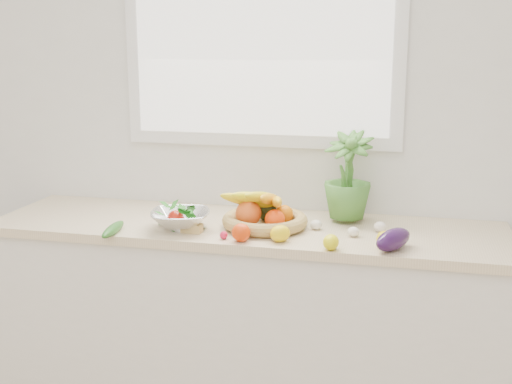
% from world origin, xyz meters
% --- Properties ---
extents(back_wall, '(4.50, 0.02, 2.70)m').
position_xyz_m(back_wall, '(0.00, 2.25, 1.35)').
color(back_wall, white).
rests_on(back_wall, ground).
extents(counter_cabinet, '(2.20, 0.58, 0.86)m').
position_xyz_m(counter_cabinet, '(0.00, 1.95, 0.43)').
color(counter_cabinet, silver).
rests_on(counter_cabinet, ground).
extents(countertop, '(2.24, 0.62, 0.04)m').
position_xyz_m(countertop, '(0.00, 1.95, 0.88)').
color(countertop, beige).
rests_on(countertop, counter_cabinet).
extents(window_frame, '(1.30, 0.03, 1.10)m').
position_xyz_m(window_frame, '(0.00, 2.23, 1.75)').
color(window_frame, white).
rests_on(window_frame, back_wall).
extents(window_pane, '(1.18, 0.01, 0.98)m').
position_xyz_m(window_pane, '(0.00, 2.21, 1.75)').
color(window_pane, white).
rests_on(window_pane, window_frame).
extents(orange_loose, '(0.09, 0.09, 0.07)m').
position_xyz_m(orange_loose, '(0.04, 1.69, 0.94)').
color(orange_loose, '#E33907').
rests_on(orange_loose, countertop).
extents(lemon_a, '(0.06, 0.08, 0.06)m').
position_xyz_m(lemon_a, '(0.41, 1.67, 0.93)').
color(lemon_a, yellow).
rests_on(lemon_a, countertop).
extents(lemon_b, '(0.11, 0.11, 0.07)m').
position_xyz_m(lemon_b, '(0.20, 1.73, 0.93)').
color(lemon_b, yellow).
rests_on(lemon_b, countertop).
extents(lemon_c, '(0.10, 0.10, 0.07)m').
position_xyz_m(lemon_c, '(0.61, 1.74, 0.93)').
color(lemon_c, yellow).
rests_on(lemon_c, countertop).
extents(apple, '(0.08, 0.08, 0.08)m').
position_xyz_m(apple, '(-0.28, 1.82, 0.94)').
color(apple, '#AF1A0E').
rests_on(apple, countertop).
extents(ginger, '(0.12, 0.05, 0.04)m').
position_xyz_m(ginger, '(-0.20, 1.77, 0.92)').
color(ginger, tan).
rests_on(ginger, countertop).
extents(garlic_a, '(0.07, 0.07, 0.04)m').
position_xyz_m(garlic_a, '(0.58, 1.96, 0.92)').
color(garlic_a, white).
rests_on(garlic_a, countertop).
extents(garlic_b, '(0.06, 0.06, 0.04)m').
position_xyz_m(garlic_b, '(0.31, 1.93, 0.92)').
color(garlic_b, beige).
rests_on(garlic_b, countertop).
extents(garlic_c, '(0.05, 0.05, 0.04)m').
position_xyz_m(garlic_c, '(0.47, 1.87, 0.92)').
color(garlic_c, white).
rests_on(garlic_c, countertop).
extents(eggplant, '(0.17, 0.22, 0.08)m').
position_xyz_m(eggplant, '(0.64, 1.73, 0.94)').
color(eggplant, '#2B103E').
rests_on(eggplant, countertop).
extents(cucumber, '(0.06, 0.23, 0.04)m').
position_xyz_m(cucumber, '(-0.50, 1.67, 0.92)').
color(cucumber, '#255B1B').
rests_on(cucumber, countertop).
extents(radish, '(0.04, 0.04, 0.03)m').
position_xyz_m(radish, '(-0.03, 1.71, 0.92)').
color(radish, red).
rests_on(radish, countertop).
extents(potted_herb, '(0.25, 0.25, 0.38)m').
position_xyz_m(potted_herb, '(0.42, 2.09, 1.11)').
color(potted_herb, '#427C2D').
rests_on(potted_herb, countertop).
extents(fruit_basket, '(0.48, 0.48, 0.19)m').
position_xyz_m(fruit_basket, '(0.09, 1.91, 0.95)').
color(fruit_basket, tan).
rests_on(fruit_basket, countertop).
extents(colander_with_spinach, '(0.30, 0.30, 0.13)m').
position_xyz_m(colander_with_spinach, '(-0.25, 1.80, 0.97)').
color(colander_with_spinach, silver).
rests_on(colander_with_spinach, countertop).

